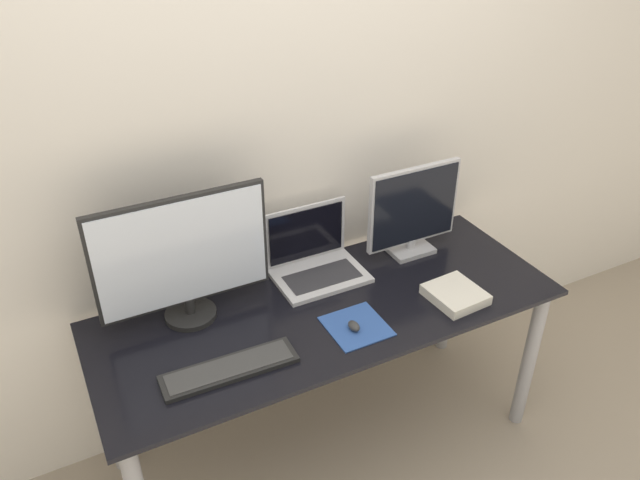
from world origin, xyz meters
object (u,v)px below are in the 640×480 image
laptop (314,258)px  keyboard (230,368)px  monitor_right (413,211)px  monitor_left (183,258)px  mouse (354,326)px  book (455,295)px

laptop → keyboard: laptop is taller
monitor_right → laptop: monitor_right is taller
laptop → keyboard: size_ratio=0.78×
monitor_left → keyboard: bearing=-85.3°
monitor_right → mouse: (-0.47, -0.34, -0.18)m
laptop → monitor_right: bearing=-6.7°
keyboard → mouse: size_ratio=7.91×
laptop → book: bearing=-46.0°
keyboard → mouse: 0.46m
monitor_left → mouse: monitor_left is taller
monitor_left → monitor_right: monitor_left is taller
laptop → book: (0.39, -0.41, -0.04)m
mouse → book: (0.43, -0.01, 0.00)m
monitor_right → mouse: monitor_right is taller
monitor_left → monitor_right: bearing=0.0°
laptop → mouse: laptop is taller
monitor_right → book: monitor_right is taller
mouse → book: book is taller
monitor_left → book: bearing=-21.1°
keyboard → book: (0.89, -0.02, 0.01)m
laptop → mouse: 0.40m
laptop → mouse: size_ratio=6.21×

